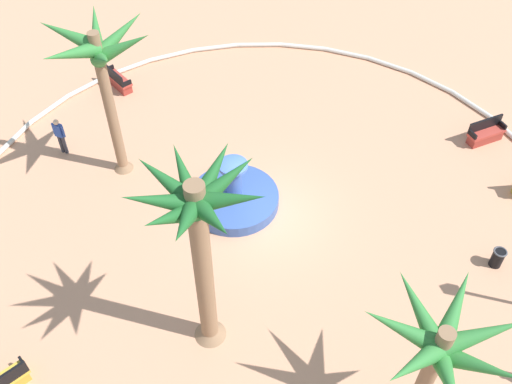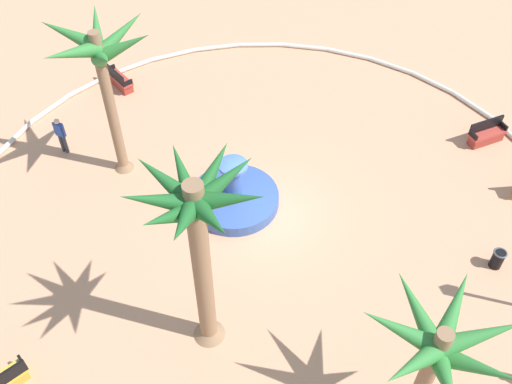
% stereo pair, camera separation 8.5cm
% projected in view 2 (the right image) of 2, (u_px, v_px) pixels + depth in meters
% --- Properties ---
extents(ground_plane, '(80.00, 80.00, 0.00)m').
position_uv_depth(ground_plane, '(265.00, 214.00, 21.07)').
color(ground_plane, tan).
extents(plaza_curb, '(22.40, 22.40, 0.20)m').
position_uv_depth(plaza_curb, '(265.00, 212.00, 20.99)').
color(plaza_curb, silver).
rests_on(plaza_curb, ground).
extents(fountain, '(3.26, 3.26, 1.99)m').
position_uv_depth(fountain, '(234.00, 198.00, 21.23)').
color(fountain, '#38569E').
rests_on(fountain, ground).
extents(palm_tree_near_fountain, '(3.86, 3.76, 6.26)m').
position_uv_depth(palm_tree_near_fountain, '(102.00, 63.00, 19.27)').
color(palm_tree_near_fountain, '#8E6B4C').
rests_on(palm_tree_near_fountain, ground).
extents(palm_tree_by_curb, '(3.86, 4.00, 4.49)m').
position_uv_depth(palm_tree_by_curb, '(437.00, 351.00, 13.59)').
color(palm_tree_by_curb, '#8E6B4C').
rests_on(palm_tree_by_curb, ground).
extents(palm_tree_mid_plaza, '(3.42, 3.47, 6.80)m').
position_uv_depth(palm_tree_mid_plaza, '(197.00, 227.00, 14.01)').
color(palm_tree_mid_plaza, '#8E6B4C').
rests_on(palm_tree_mid_plaza, ground).
extents(bench_east, '(0.66, 1.64, 1.00)m').
position_uv_depth(bench_east, '(486.00, 135.00, 23.55)').
color(bench_east, '#B73D33').
rests_on(bench_east, ground).
extents(bench_west, '(1.10, 1.67, 1.00)m').
position_uv_depth(bench_west, '(1.00, 384.00, 16.25)').
color(bench_west, gold).
rests_on(bench_west, ground).
extents(bench_southeast, '(1.67, 1.07, 1.00)m').
position_uv_depth(bench_southeast, '(119.00, 80.00, 26.13)').
color(bench_southeast, '#B73D33').
rests_on(bench_southeast, ground).
extents(trash_bin, '(0.46, 0.46, 0.73)m').
position_uv_depth(trash_bin, '(498.00, 259.00, 19.20)').
color(trash_bin, black).
rests_on(trash_bin, ground).
extents(person_cyclist_photo, '(0.37, 0.43, 1.66)m').
position_uv_depth(person_cyclist_photo, '(61.00, 134.00, 22.72)').
color(person_cyclist_photo, '#33333D').
rests_on(person_cyclist_photo, ground).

